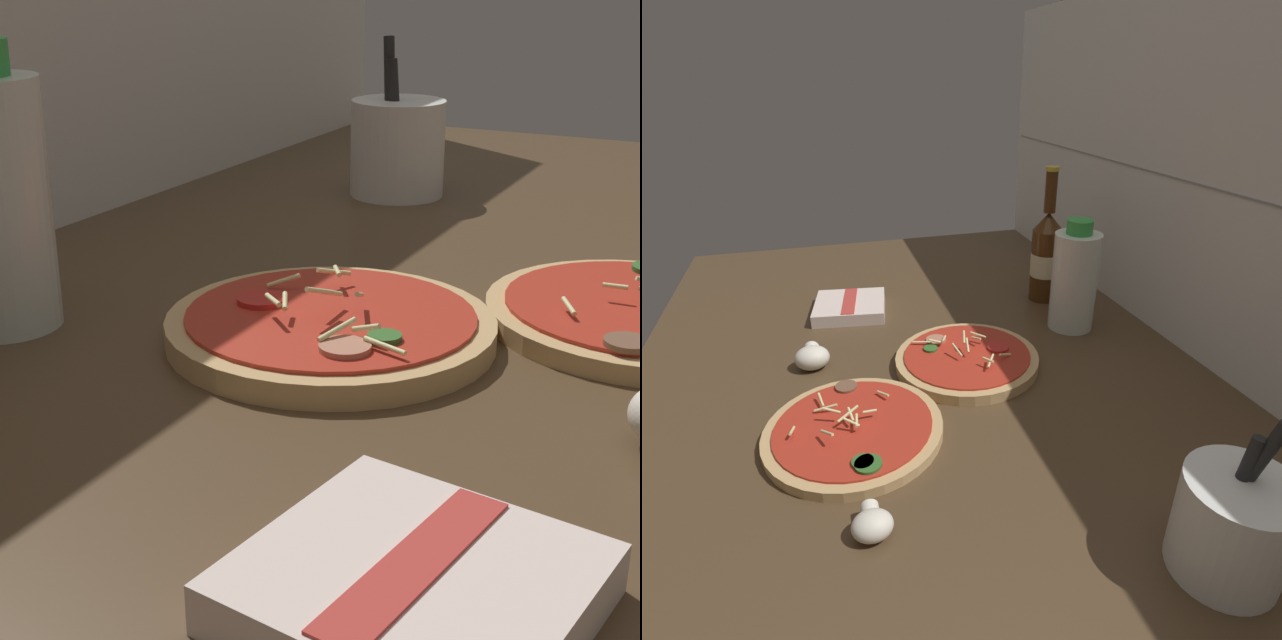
# 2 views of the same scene
# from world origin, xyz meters

# --- Properties ---
(counter_slab) EXTENTS (1.60, 0.90, 0.03)m
(counter_slab) POSITION_xyz_m (0.00, 0.00, 0.01)
(counter_slab) COLOR #4C3823
(counter_slab) RESTS_ON ground
(tile_backsplash) EXTENTS (1.60, 0.01, 0.60)m
(tile_backsplash) POSITION_xyz_m (0.00, 0.45, 0.30)
(tile_backsplash) COLOR white
(tile_backsplash) RESTS_ON ground
(pizza_near) EXTENTS (0.23, 0.23, 0.04)m
(pizza_near) POSITION_xyz_m (0.05, -0.12, 0.03)
(pizza_near) COLOR tan
(pizza_near) RESTS_ON counter_slab
(pizza_far) EXTENTS (0.23, 0.23, 0.05)m
(pizza_far) POSITION_xyz_m (-0.08, 0.08, 0.04)
(pizza_far) COLOR tan
(pizza_far) RESTS_ON counter_slab
(beer_bottle) EXTENTS (0.06, 0.06, 0.27)m
(beer_bottle) POSITION_xyz_m (-0.29, 0.31, 0.12)
(beer_bottle) COLOR #47280F
(beer_bottle) RESTS_ON counter_slab
(oil_bottle) EXTENTS (0.08, 0.08, 0.20)m
(oil_bottle) POSITION_xyz_m (-0.16, 0.31, 0.12)
(oil_bottle) COLOR silver
(oil_bottle) RESTS_ON counter_slab
(mushroom_left) EXTENTS (0.06, 0.06, 0.04)m
(mushroom_left) POSITION_xyz_m (-0.14, -0.16, 0.04)
(mushroom_left) COLOR white
(mushroom_left) RESTS_ON counter_slab
(mushroom_right) EXTENTS (0.05, 0.04, 0.03)m
(mushroom_right) POSITION_xyz_m (0.22, -0.11, 0.04)
(mushroom_right) COLOR white
(mushroom_right) RESTS_ON counter_slab
(utensil_crock) EXTENTS (0.10, 0.10, 0.17)m
(utensil_crock) POSITION_xyz_m (0.35, 0.21, 0.08)
(utensil_crock) COLOR silver
(utensil_crock) RESTS_ON counter_slab
(dish_towel) EXTENTS (0.15, 0.15, 0.03)m
(dish_towel) POSITION_xyz_m (-0.34, -0.09, 0.04)
(dish_towel) COLOR beige
(dish_towel) RESTS_ON counter_slab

